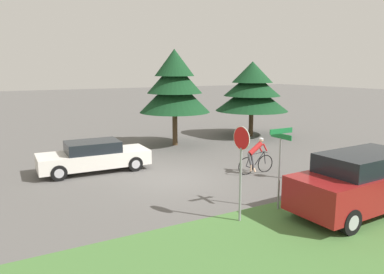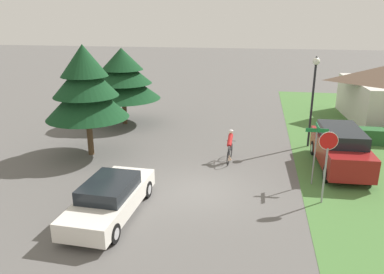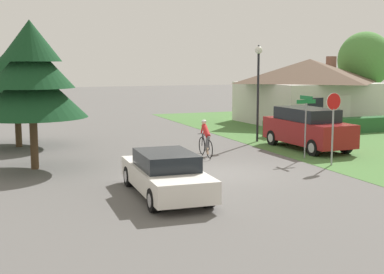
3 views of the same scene
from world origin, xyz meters
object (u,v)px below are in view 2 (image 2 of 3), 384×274
Objects in this scene: street_lamp at (314,84)px; conifer_tall_far at (123,77)px; sedan_left_lane at (110,198)px; cyclist at (230,147)px; stop_sign at (327,154)px; street_name_sign at (316,143)px; conifer_tall_near at (86,87)px; parked_suv_right at (340,148)px.

conifer_tall_far reaches higher than street_lamp.
street_lamp is at bearing -12.82° from conifer_tall_far.
sedan_left_lane is 7.02m from cyclist.
street_name_sign is at bearing -87.94° from stop_sign.
street_name_sign is 10.98m from conifer_tall_near.
sedan_left_lane is 7.99m from stop_sign.
street_name_sign is at bearing -115.69° from cyclist.
conifer_tall_near is at bearing -21.06° from stop_sign.
parked_suv_right is at bearing -53.51° from sedan_left_lane.
street_name_sign is at bearing -9.31° from conifer_tall_near.
street_name_sign is 13.38m from conifer_tall_far.
street_lamp is (7.79, 8.89, 2.78)m from sedan_left_lane.
cyclist is 0.68× the size of street_name_sign.
parked_suv_right is at bearing -23.93° from conifer_tall_far.
conifer_tall_far is (-3.58, 11.48, 2.40)m from sedan_left_lane.
parked_suv_right is 2.65m from street_name_sign.
cyclist is at bearing 150.86° from street_name_sign.
conifer_tall_near reaches higher than parked_suv_right.
street_lamp is at bearing -50.41° from cyclist.
conifer_tall_near is (-10.88, 3.40, 1.49)m from stop_sign.
stop_sign reaches higher than street_name_sign.
street_lamp is (4.04, 2.95, 2.71)m from cyclist.
parked_suv_right is 0.89× the size of conifer_tall_near.
conifer_tall_far is (-0.25, 5.81, -0.42)m from conifer_tall_near.
cyclist is 0.36× the size of parked_suv_right.
sedan_left_lane is at bearing 13.00° from stop_sign.
cyclist is 4.30m from street_name_sign.
stop_sign reaches higher than cyclist.
sedan_left_lane is 7.15m from conifer_tall_near.
conifer_tall_far is at bearing 19.79° from sedan_left_lane.
parked_suv_right is at bearing -112.85° from stop_sign.
stop_sign is at bearing -39.61° from conifer_tall_far.
street_lamp is at bearing 17.57° from parked_suv_right.
sedan_left_lane is 1.82× the size of street_name_sign.
cyclist is 5.69m from street_lamp.
conifer_tall_near is at bearing 95.64° from cyclist.
cyclist is 9.48m from conifer_tall_far.
sedan_left_lane is 8.44m from street_name_sign.
conifer_tall_near reaches higher than cyclist.
conifer_tall_far is at bearing 167.18° from street_lamp.
cyclist is (3.75, 5.94, 0.08)m from sedan_left_lane.
street_lamp is 5.25m from street_name_sign.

